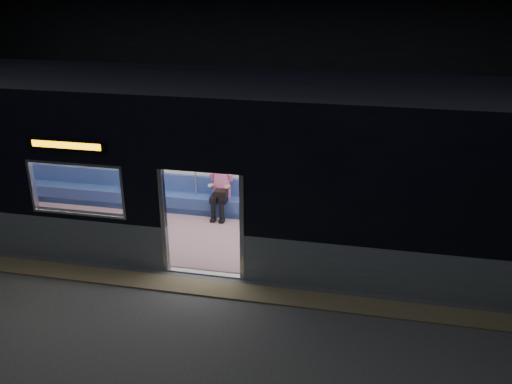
% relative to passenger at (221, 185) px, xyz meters
% --- Properties ---
extents(station_floor, '(24.00, 14.00, 0.01)m').
position_rel_passenger_xyz_m(station_floor, '(0.33, -3.55, -0.79)').
color(station_floor, '#47494C').
rests_on(station_floor, ground).
extents(station_envelope, '(24.00, 14.00, 5.00)m').
position_rel_passenger_xyz_m(station_envelope, '(0.33, -3.55, 2.88)').
color(station_envelope, black).
rests_on(station_envelope, station_floor).
extents(tactile_strip, '(22.80, 0.50, 0.03)m').
position_rel_passenger_xyz_m(tactile_strip, '(0.33, -3.00, -0.77)').
color(tactile_strip, '#8C7F59').
rests_on(tactile_strip, station_floor).
extents(metro_car, '(18.00, 3.04, 3.35)m').
position_rel_passenger_xyz_m(metro_car, '(0.33, -1.00, 1.06)').
color(metro_car, '#8B99A5').
rests_on(metro_car, station_floor).
extents(passenger, '(0.38, 0.66, 1.33)m').
position_rel_passenger_xyz_m(passenger, '(0.00, 0.00, 0.00)').
color(passenger, black).
rests_on(passenger, metro_car).
extents(handbag, '(0.36, 0.34, 0.14)m').
position_rel_passenger_xyz_m(handbag, '(0.05, -0.21, -0.11)').
color(handbag, black).
rests_on(handbag, passenger).
extents(transit_map, '(0.91, 0.03, 0.59)m').
position_rel_passenger_xyz_m(transit_map, '(1.24, 0.31, 0.66)').
color(transit_map, white).
rests_on(transit_map, metro_car).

